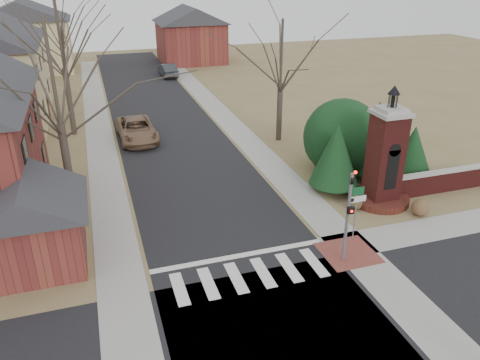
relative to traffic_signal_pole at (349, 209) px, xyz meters
name	(u,v)px	position (x,y,z in m)	size (l,w,h in m)	color
ground	(256,287)	(-4.30, -0.57, -2.59)	(120.00, 120.00, 0.00)	brown
main_street	(165,125)	(-4.30, 21.43, -2.58)	(8.00, 70.00, 0.01)	black
cross_street	(285,338)	(-4.30, -3.57, -2.58)	(120.00, 8.00, 0.01)	black
crosswalk_zone	(250,275)	(-4.30, 0.23, -2.58)	(8.00, 2.20, 0.02)	silver
stop_bar	(239,256)	(-4.30, 1.73, -2.58)	(8.00, 0.35, 0.02)	silver
sidewalk_right_main	(226,119)	(0.90, 21.43, -2.58)	(2.00, 60.00, 0.02)	gray
sidewalk_left	(99,131)	(-9.50, 21.43, -2.58)	(2.00, 60.00, 0.02)	gray
curb_apron	(348,253)	(0.50, 0.43, -2.57)	(2.40, 2.40, 0.02)	brown
traffic_signal_pole	(349,209)	(0.00, 0.00, 0.00)	(0.28, 0.41, 4.50)	slate
sign_post	(357,203)	(1.29, 1.41, -0.64)	(0.90, 0.07, 2.75)	slate
brick_gate_monument	(384,165)	(4.70, 4.42, -0.42)	(3.20, 3.20, 6.47)	#581B1A
brick_garden_wall	(448,180)	(9.20, 4.43, -1.93)	(7.50, 0.50, 1.30)	#581B1A
garage_left	(30,219)	(-12.82, 3.92, -0.35)	(4.80, 4.80, 4.29)	brown
house_distant_left	(25,35)	(-16.31, 47.42, 1.66)	(10.80, 8.80, 8.53)	#CFBB8A
house_distant_right	(190,33)	(3.69, 47.42, 1.06)	(8.80, 8.80, 7.30)	brown
evergreen_near	(336,154)	(2.90, 6.43, -0.29)	(2.80, 2.80, 4.10)	#473D33
evergreen_mid	(376,136)	(6.20, 7.63, 0.01)	(3.40, 3.40, 4.70)	#473D33
evergreen_far	(413,149)	(8.20, 6.63, -0.69)	(2.40, 2.40, 3.30)	#473D33
evergreen_mass	(342,134)	(4.70, 8.93, -0.19)	(4.80, 4.80, 4.80)	black
bare_tree_0	(50,65)	(-11.30, 8.43, 5.11)	(8.05, 8.05, 11.15)	#473D33
bare_tree_1	(58,25)	(-11.30, 21.43, 5.44)	(8.40, 8.40, 11.64)	#473D33
bare_tree_2	(58,21)	(-11.80, 34.43, 4.44)	(7.35, 7.35, 10.19)	#473D33
bare_tree_3	(282,48)	(3.20, 15.43, 4.10)	(7.00, 7.00, 9.70)	#473D33
pickup_truck	(137,130)	(-6.83, 18.61, -1.79)	(2.64, 5.73, 1.59)	#806046
distant_car	(168,70)	(-0.90, 39.28, -1.84)	(1.58, 4.54, 1.50)	#34383C
dry_shrub_left	(355,203)	(2.92, 4.03, -2.19)	(0.80, 0.80, 0.80)	brown
dry_shrub_right	(420,207)	(5.82, 2.43, -2.13)	(0.91, 0.91, 0.91)	brown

